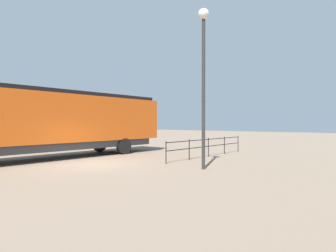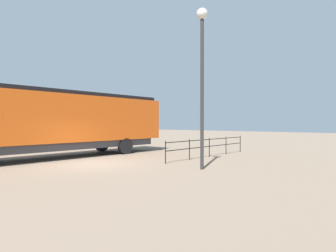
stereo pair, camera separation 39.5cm
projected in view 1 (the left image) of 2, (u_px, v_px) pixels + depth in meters
name	position (u px, v px, depth m)	size (l,w,h in m)	color
ground_plane	(95.00, 164.00, 14.62)	(120.00, 120.00, 0.00)	#84705B
locomotive	(40.00, 120.00, 16.38)	(3.02, 17.78, 4.06)	#D15114
lamp_post	(204.00, 59.00, 13.06)	(0.52, 0.52, 7.38)	#2D2D2D
platform_fence	(208.00, 144.00, 18.04)	(0.05, 8.35, 1.19)	black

